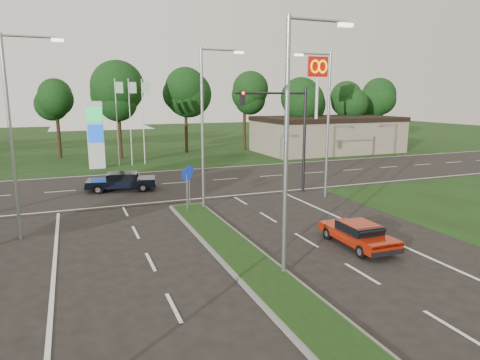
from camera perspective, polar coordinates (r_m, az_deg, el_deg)
name	(u,v)px	position (r m, az deg, el deg)	size (l,w,h in m)	color
verge_far	(117,143)	(62.64, -16.03, 4.77)	(160.00, 50.00, 0.02)	black
cross_road	(162,184)	(32.24, -10.36, -0.55)	(160.00, 12.00, 0.02)	black
median_kerb	(290,301)	(14.08, 6.71, -15.70)	(2.00, 26.00, 0.12)	slate
commercial_building	(327,135)	(51.55, 11.50, 5.95)	(16.00, 9.00, 4.00)	gray
streetlight_median_near	(292,135)	(14.87, 6.89, 5.95)	(2.53, 0.22, 9.00)	gray
streetlight_median_far	(206,120)	(24.11, -4.60, 7.92)	(2.53, 0.22, 9.00)	gray
streetlight_left_far	(15,127)	(21.17, -27.82, 6.26)	(2.53, 0.22, 9.00)	gray
streetlight_right_far	(325,118)	(27.43, 11.32, 8.12)	(2.53, 0.22, 9.00)	gray
traffic_signal	(287,124)	(28.36, 6.33, 7.49)	(5.10, 0.42, 7.00)	black
median_signs	(188,180)	(24.64, -6.98, 0.05)	(1.16, 1.76, 2.38)	gray
gas_pylon	(98,133)	(40.25, -18.43, 5.95)	(5.80, 1.26, 8.00)	silver
mcdonalds_sign	(318,81)	(45.85, 10.30, 12.88)	(2.20, 0.47, 10.40)	silver
treeline_far	(130,92)	(47.35, -14.44, 11.25)	(6.00, 6.00, 9.90)	black
red_sedan	(358,234)	(19.26, 15.47, -6.91)	(1.66, 3.91, 1.07)	#A11B08
navy_sedan	(122,181)	(30.51, -15.51, -0.14)	(4.82, 2.65, 1.25)	black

